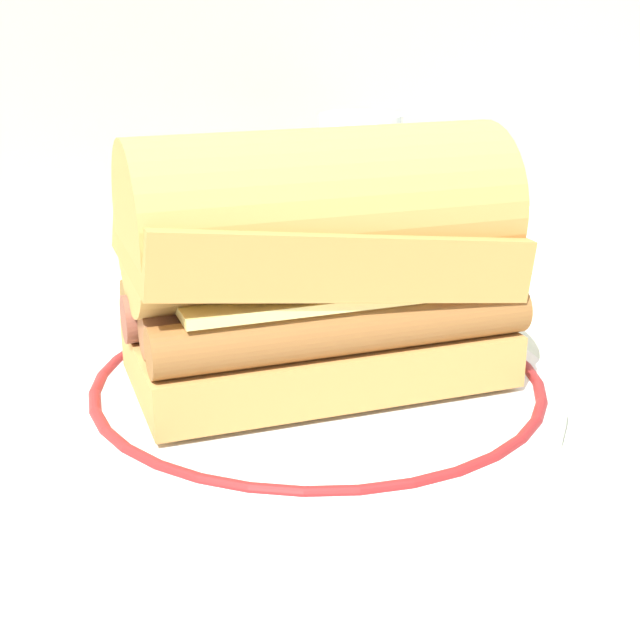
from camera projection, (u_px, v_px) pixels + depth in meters
ground_plane at (341, 418)px, 0.46m from camera, size 1.50×1.50×0.00m
plate at (320, 388)px, 0.47m from camera, size 0.25×0.25×0.01m
sausage_sandwich at (320, 260)px, 0.45m from camera, size 0.20×0.13×0.13m
drinking_glass at (360, 204)px, 0.68m from camera, size 0.06×0.06×0.12m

